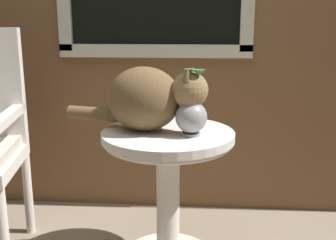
# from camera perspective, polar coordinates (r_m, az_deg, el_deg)

# --- Properties ---
(wicker_side_table) EXTENTS (0.57, 0.57, 0.62)m
(wicker_side_table) POSITION_cam_1_polar(r_m,az_deg,el_deg) (1.81, 0.00, -7.33)
(wicker_side_table) COLOR silver
(wicker_side_table) RESTS_ON ground_plane
(cat) EXTENTS (0.63, 0.34, 0.28)m
(cat) POSITION_cam_1_polar(r_m,az_deg,el_deg) (1.74, -2.78, 3.03)
(cat) COLOR brown
(cat) RESTS_ON wicker_side_table
(pewter_vase_with_ivy) EXTENTS (0.13, 0.13, 0.27)m
(pewter_vase_with_ivy) POSITION_cam_1_polar(r_m,az_deg,el_deg) (1.67, 3.25, 0.95)
(pewter_vase_with_ivy) COLOR #99999E
(pewter_vase_with_ivy) RESTS_ON wicker_side_table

